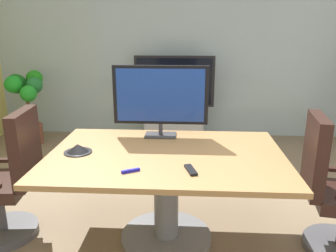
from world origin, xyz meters
TOP-DOWN VIEW (x-y plane):
  - ground_plane at (0.00, 0.00)m, footprint 7.25×7.25m
  - wall_back_glass_partition at (0.00, 3.12)m, footprint 5.75×0.10m
  - conference_table at (0.06, 0.19)m, footprint 1.84×1.22m
  - office_chair_left at (-1.24, 0.16)m, footprint 0.62×0.59m
  - office_chair_right at (1.35, 0.12)m, footprint 0.63×0.61m
  - tv_monitor at (-0.02, 0.63)m, footprint 0.84×0.18m
  - wall_display_unit at (0.02, 2.77)m, footprint 1.20×0.36m
  - potted_plant at (-2.17, 2.49)m, footprint 0.59×0.64m
  - conference_phone at (-0.64, 0.17)m, footprint 0.22×0.22m
  - remote_control at (0.25, -0.13)m, footprint 0.10×0.18m
  - whiteboard_marker at (-0.16, -0.18)m, footprint 0.12×0.08m

SIDE VIEW (x-z plane):
  - ground_plane at x=0.00m, z-range 0.00..0.00m
  - wall_display_unit at x=0.02m, z-range -0.21..1.10m
  - office_chair_left at x=-1.24m, z-range -0.09..1.00m
  - office_chair_right at x=1.35m, z-range -0.09..1.00m
  - conference_table at x=0.06m, z-range 0.19..0.95m
  - potted_plant at x=-2.17m, z-range 0.13..1.22m
  - remote_control at x=0.25m, z-range 0.76..0.78m
  - whiteboard_marker at x=-0.16m, z-range 0.76..0.78m
  - conference_phone at x=-0.64m, z-range 0.76..0.83m
  - tv_monitor at x=-0.02m, z-range 0.80..1.44m
  - wall_back_glass_partition at x=0.00m, z-range 0.00..2.65m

